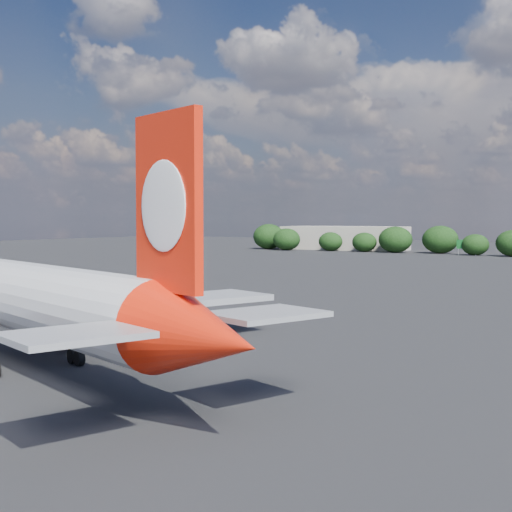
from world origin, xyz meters
The scene contains 4 objects.
ground centered at (0.00, 60.00, 0.00)m, with size 500.00×500.00×0.00m, color black.
qantas_airliner centered at (2.38, 3.67, 4.85)m, with size 47.75×45.83×15.92m.
terminal_building centered at (-65.00, 192.00, 4.00)m, with size 42.00×16.00×8.00m.
highway_sign centered at (-18.00, 176.00, 3.13)m, with size 6.00×0.30×4.50m.
Camera 1 is at (43.04, -29.51, 10.60)m, focal length 50.00 mm.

